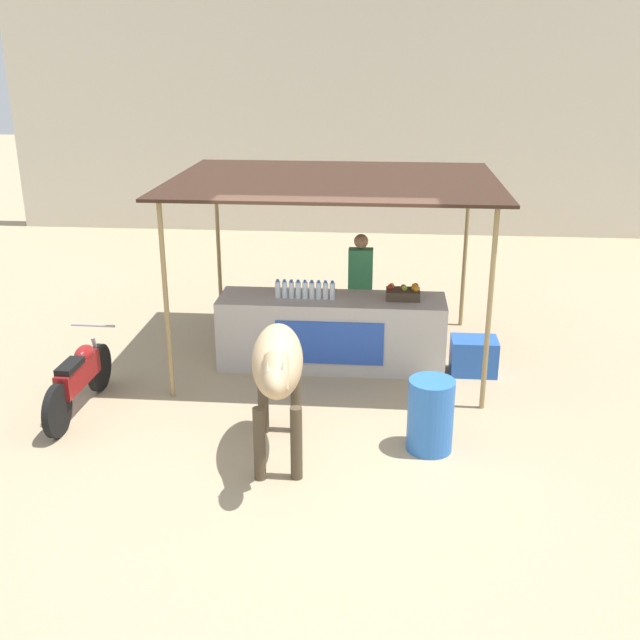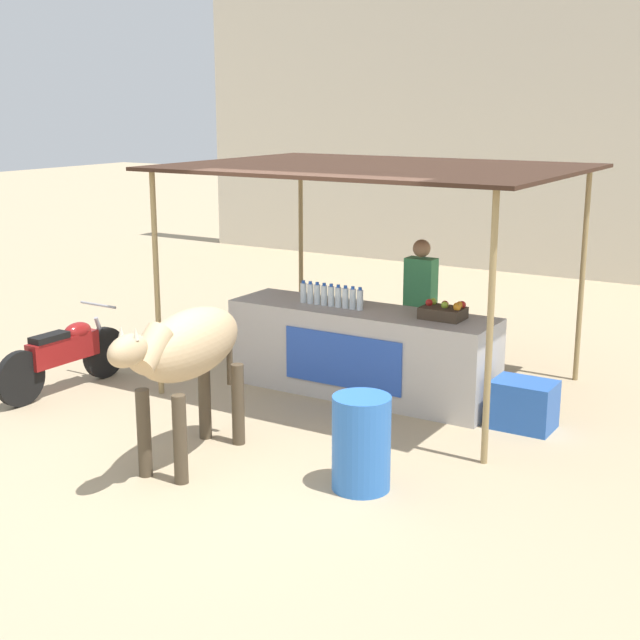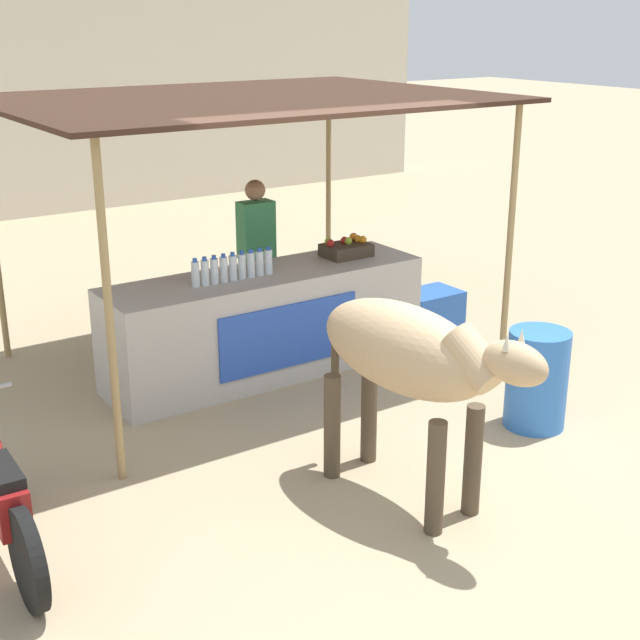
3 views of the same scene
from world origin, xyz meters
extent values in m
plane|color=tan|center=(0.00, 0.00, 0.00)|extent=(60.00, 60.00, 0.00)
cube|color=beige|center=(0.00, 10.26, 3.45)|extent=(16.00, 0.50, 6.89)
cube|color=#B2ADA8|center=(0.00, 2.20, 0.48)|extent=(3.00, 0.80, 0.96)
cube|color=#264CB2|center=(0.00, 1.79, 0.48)|extent=(1.40, 0.02, 0.58)
cube|color=#382319|center=(0.00, 2.50, 2.46)|extent=(4.20, 3.20, 0.04)
cylinder|color=#997F51|center=(-1.89, 1.06, 1.23)|extent=(0.06, 0.06, 2.46)
cylinder|color=#997F51|center=(1.89, 1.06, 1.23)|extent=(0.06, 0.06, 2.46)
cylinder|color=#997F51|center=(-1.89, 3.94, 1.23)|extent=(0.06, 0.06, 2.46)
cylinder|color=#997F51|center=(1.89, 3.94, 1.23)|extent=(0.06, 0.06, 2.46)
cylinder|color=silver|center=(-0.71, 2.15, 1.07)|extent=(0.07, 0.07, 0.22)
cylinder|color=blue|center=(-0.71, 2.15, 1.19)|extent=(0.04, 0.04, 0.03)
cylinder|color=silver|center=(-0.62, 2.15, 1.07)|extent=(0.07, 0.07, 0.22)
cylinder|color=blue|center=(-0.62, 2.15, 1.19)|extent=(0.04, 0.04, 0.03)
cylinder|color=silver|center=(-0.53, 2.15, 1.07)|extent=(0.07, 0.07, 0.22)
cylinder|color=blue|center=(-0.53, 2.15, 1.19)|extent=(0.04, 0.04, 0.03)
cylinder|color=silver|center=(-0.44, 2.15, 1.07)|extent=(0.07, 0.07, 0.22)
cylinder|color=blue|center=(-0.44, 2.15, 1.19)|extent=(0.04, 0.04, 0.03)
cylinder|color=silver|center=(-0.35, 2.15, 1.07)|extent=(0.07, 0.07, 0.22)
cylinder|color=blue|center=(-0.35, 2.15, 1.19)|extent=(0.04, 0.04, 0.03)
cylinder|color=silver|center=(-0.26, 2.15, 1.07)|extent=(0.07, 0.07, 0.22)
cylinder|color=blue|center=(-0.26, 2.15, 1.19)|extent=(0.04, 0.04, 0.03)
cylinder|color=silver|center=(-0.17, 2.15, 1.07)|extent=(0.07, 0.07, 0.22)
cylinder|color=blue|center=(-0.17, 2.15, 1.19)|extent=(0.04, 0.04, 0.03)
cylinder|color=silver|center=(-0.08, 2.15, 1.07)|extent=(0.07, 0.07, 0.22)
cylinder|color=blue|center=(-0.08, 2.15, 1.19)|extent=(0.04, 0.04, 0.03)
cylinder|color=silver|center=(0.01, 2.15, 1.07)|extent=(0.07, 0.07, 0.22)
cylinder|color=blue|center=(0.01, 2.15, 1.19)|extent=(0.04, 0.04, 0.03)
cube|color=#3F3326|center=(0.93, 2.25, 1.02)|extent=(0.44, 0.32, 0.12)
sphere|color=#8CB22D|center=(0.78, 2.33, 1.11)|extent=(0.08, 0.08, 0.08)
sphere|color=orange|center=(1.08, 2.34, 1.11)|extent=(0.08, 0.08, 0.08)
sphere|color=#B21E19|center=(0.76, 2.27, 1.11)|extent=(0.08, 0.08, 0.08)
sphere|color=#B21E19|center=(1.10, 2.36, 1.11)|extent=(0.08, 0.08, 0.08)
sphere|color=#B21E19|center=(0.94, 2.29, 1.11)|extent=(0.08, 0.08, 0.08)
sphere|color=orange|center=(1.08, 2.26, 1.11)|extent=(0.08, 0.08, 0.08)
sphere|color=#8CB22D|center=(0.95, 2.25, 1.11)|extent=(0.08, 0.08, 0.08)
sphere|color=orange|center=(1.10, 2.21, 1.11)|extent=(0.08, 0.08, 0.08)
sphere|color=#B21E19|center=(1.09, 2.36, 1.11)|extent=(0.08, 0.08, 0.08)
cylinder|color=#383842|center=(0.35, 2.95, 0.44)|extent=(0.22, 0.22, 0.88)
cube|color=#337F4C|center=(0.35, 2.95, 1.16)|extent=(0.34, 0.20, 0.56)
sphere|color=#8C6647|center=(0.35, 2.95, 1.55)|extent=(0.20, 0.20, 0.20)
cube|color=blue|center=(1.89, 2.10, 0.24)|extent=(0.60, 0.44, 0.48)
cylinder|color=blue|center=(1.21, 0.02, 0.40)|extent=(0.49, 0.49, 0.80)
ellipsoid|color=tan|center=(-0.38, -0.22, 1.08)|extent=(0.69, 1.45, 0.60)
cylinder|color=#493D2C|center=(-0.14, -0.68, 0.39)|extent=(0.12, 0.12, 0.78)
cylinder|color=#493D2C|center=(-0.50, -0.73, 0.39)|extent=(0.12, 0.12, 0.78)
cylinder|color=#493D2C|center=(-0.26, 0.29, 0.39)|extent=(0.12, 0.12, 0.78)
cylinder|color=#493D2C|center=(-0.62, 0.25, 0.39)|extent=(0.12, 0.12, 0.78)
cylinder|color=tan|center=(-0.31, -0.81, 1.19)|extent=(0.29, 0.47, 0.41)
ellipsoid|color=tan|center=(-0.27, -1.11, 1.25)|extent=(0.27, 0.46, 0.26)
cone|color=beige|center=(-0.20, -1.08, 1.39)|extent=(0.05, 0.05, 0.10)
cone|color=beige|center=(-0.34, -1.09, 1.39)|extent=(0.05, 0.05, 0.10)
cylinder|color=#493D2C|center=(-0.46, 0.44, 0.81)|extent=(0.06, 0.06, 0.60)
cylinder|color=black|center=(-2.84, 1.16, 0.30)|extent=(0.09, 0.60, 0.60)
cylinder|color=black|center=(-2.87, -0.03, 0.30)|extent=(0.09, 0.60, 0.60)
cube|color=maroon|center=(-2.86, 0.57, 0.48)|extent=(0.20, 0.90, 0.28)
ellipsoid|color=maroon|center=(-2.85, 0.78, 0.64)|extent=(0.21, 0.36, 0.20)
cube|color=black|center=(-2.86, 0.39, 0.64)|extent=(0.19, 0.44, 0.10)
cylinder|color=#99999E|center=(-2.84, 1.11, 0.88)|extent=(0.55, 0.04, 0.03)
cylinder|color=#99999E|center=(-2.84, 1.14, 0.50)|extent=(0.05, 0.20, 0.49)
camera|label=1|loc=(0.66, -7.15, 4.05)|focal=42.00mm
camera|label=2|loc=(4.51, -6.04, 3.13)|focal=50.00mm
camera|label=3|loc=(-3.89, -4.44, 3.17)|focal=50.00mm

